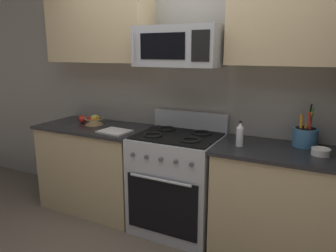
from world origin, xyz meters
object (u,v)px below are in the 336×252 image
(microwave, at_px, (180,46))
(utensil_crock, at_px, (305,136))
(apple_loose, at_px, (82,119))
(bottle_vinegar, at_px, (240,135))
(prep_bowl, at_px, (321,151))
(fruit_basket, at_px, (94,120))
(cutting_board, at_px, (114,131))
(range_oven, at_px, (178,181))

(microwave, relative_size, utensil_crock, 2.12)
(apple_loose, bearing_deg, bottle_vinegar, -3.07)
(apple_loose, xyz_separation_m, bottle_vinegar, (1.73, -0.09, 0.05))
(microwave, relative_size, bottle_vinegar, 3.54)
(apple_loose, distance_m, bottle_vinegar, 1.74)
(bottle_vinegar, xyz_separation_m, prep_bowl, (0.60, 0.04, -0.07))
(apple_loose, bearing_deg, fruit_basket, 1.05)
(bottle_vinegar, bearing_deg, fruit_basket, 176.52)
(utensil_crock, xyz_separation_m, fruit_basket, (-2.05, -0.14, -0.04))
(fruit_basket, bearing_deg, utensil_crock, 4.05)
(utensil_crock, xyz_separation_m, bottle_vinegar, (-0.47, -0.24, 0.01))
(cutting_board, bearing_deg, prep_bowl, 4.06)
(microwave, distance_m, prep_bowl, 1.40)
(bottle_vinegar, bearing_deg, cutting_board, -175.78)
(apple_loose, distance_m, cutting_board, 0.58)
(apple_loose, height_order, bottle_vinegar, bottle_vinegar)
(microwave, relative_size, prep_bowl, 5.39)
(fruit_basket, bearing_deg, range_oven, -2.87)
(utensil_crock, relative_size, apple_loose, 4.18)
(fruit_basket, relative_size, apple_loose, 2.36)
(utensil_crock, bearing_deg, fruit_basket, -175.95)
(cutting_board, relative_size, bottle_vinegar, 1.34)
(fruit_basket, bearing_deg, cutting_board, -24.80)
(range_oven, bearing_deg, apple_loose, 177.67)
(fruit_basket, xyz_separation_m, prep_bowl, (2.17, -0.06, -0.02))
(fruit_basket, height_order, bottle_vinegar, bottle_vinegar)
(range_oven, bearing_deg, prep_bowl, -0.31)
(utensil_crock, height_order, apple_loose, utensil_crock)
(apple_loose, xyz_separation_m, prep_bowl, (2.33, -0.05, -0.01))
(apple_loose, bearing_deg, utensil_crock, 3.83)
(range_oven, height_order, microwave, microwave)
(bottle_vinegar, bearing_deg, range_oven, 175.45)
(microwave, distance_m, fruit_basket, 1.25)
(utensil_crock, bearing_deg, prep_bowl, -57.74)
(microwave, xyz_separation_m, prep_bowl, (1.17, -0.03, -0.76))
(apple_loose, bearing_deg, prep_bowl, -1.31)
(cutting_board, xyz_separation_m, bottle_vinegar, (1.18, 0.09, 0.09))
(microwave, relative_size, apple_loose, 8.85)
(fruit_basket, height_order, prep_bowl, fruit_basket)
(range_oven, height_order, apple_loose, range_oven)
(range_oven, relative_size, bottle_vinegar, 5.23)
(bottle_vinegar, bearing_deg, utensil_crock, 27.01)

